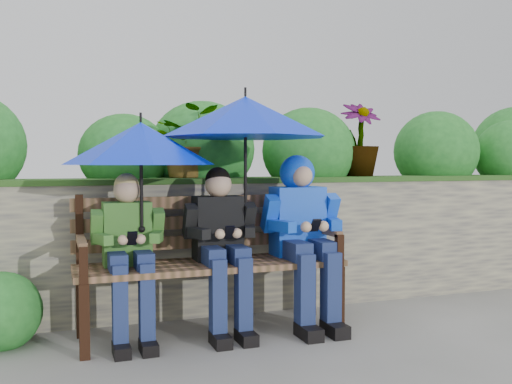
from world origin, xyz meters
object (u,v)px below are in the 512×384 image
object	(u,v)px
boy_left	(129,247)
umbrella_right	(245,117)
park_bench	(209,253)
umbrella_left	(141,144)
boy_middle	(222,240)
boy_right	(303,224)

from	to	relation	value
boy_left	umbrella_right	xyz separation A→B (m)	(0.79, 0.04, 0.84)
park_bench	umbrella_left	world-z (taller)	umbrella_left
boy_left	boy_middle	world-z (taller)	boy_middle
boy_left	umbrella_left	world-z (taller)	umbrella_left
boy_middle	boy_right	world-z (taller)	boy_right
boy_left	boy_right	bearing A→B (deg)	0.04
boy_left	park_bench	bearing A→B (deg)	8.16
boy_left	boy_middle	distance (m)	0.61
boy_middle	boy_left	bearing A→B (deg)	179.63
boy_right	umbrella_left	distance (m)	1.25
umbrella_left	umbrella_right	world-z (taller)	umbrella_right
boy_right	umbrella_left	world-z (taller)	umbrella_left
boy_left	umbrella_left	bearing A→B (deg)	0.24
boy_middle	umbrella_right	bearing A→B (deg)	12.94
boy_left	boy_right	size ratio (longest dim) A/B	0.90
boy_middle	umbrella_left	xyz separation A→B (m)	(-0.53, 0.00, 0.64)
boy_middle	umbrella_left	bearing A→B (deg)	179.54
umbrella_left	umbrella_right	size ratio (longest dim) A/B	0.85
boy_left	boy_middle	size ratio (longest dim) A/B	0.97
boy_right	umbrella_right	world-z (taller)	umbrella_right
boy_right	umbrella_left	bearing A→B (deg)	-179.97
umbrella_left	umbrella_right	xyz separation A→B (m)	(0.71, 0.04, 0.19)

